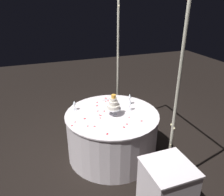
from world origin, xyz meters
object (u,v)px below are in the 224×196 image
(main_table, at_px, (112,134))
(side_table, at_px, (166,191))
(wine_glass_2, at_px, (130,96))
(tiered_cake, at_px, (113,105))
(wine_glass_1, at_px, (130,102))
(cake_knife, at_px, (111,99))
(decorative_arch, at_px, (141,58))
(wine_glass_0, at_px, (74,103))
(wine_glass_3, at_px, (113,98))

(main_table, bearing_deg, side_table, 8.02)
(wine_glass_2, bearing_deg, tiered_cake, -55.76)
(wine_glass_1, xyz_separation_m, cake_knife, (-0.49, -0.13, -0.13))
(side_table, xyz_separation_m, cake_knife, (-1.76, -0.01, 0.38))
(decorative_arch, height_order, wine_glass_2, decorative_arch)
(side_table, height_order, tiered_cake, tiered_cake)
(tiered_cake, height_order, wine_glass_2, tiered_cake)
(wine_glass_0, bearing_deg, wine_glass_3, 85.29)
(main_table, xyz_separation_m, wine_glass_3, (-0.26, 0.12, 0.48))
(decorative_arch, xyz_separation_m, wine_glass_1, (-0.02, -0.14, -0.68))
(decorative_arch, bearing_deg, wine_glass_0, -108.56)
(main_table, bearing_deg, tiered_cake, 12.55)
(tiered_cake, distance_m, wine_glass_3, 0.32)
(tiered_cake, bearing_deg, cake_knife, 164.05)
(wine_glass_1, height_order, wine_glass_3, wine_glass_1)
(main_table, relative_size, wine_glass_0, 8.97)
(side_table, height_order, cake_knife, cake_knife)
(side_table, distance_m, cake_knife, 1.80)
(wine_glass_3, bearing_deg, cake_knife, 169.09)
(main_table, xyz_separation_m, wine_glass_1, (-0.02, 0.29, 0.49))
(main_table, xyz_separation_m, side_table, (1.25, 0.18, -0.01))
(main_table, bearing_deg, wine_glass_2, 119.40)
(wine_glass_0, height_order, wine_glass_2, wine_glass_2)
(side_table, height_order, wine_glass_1, wine_glass_1)
(tiered_cake, bearing_deg, side_table, 7.87)
(decorative_arch, relative_size, cake_knife, 8.26)
(decorative_arch, bearing_deg, wine_glass_1, -96.23)
(wine_glass_1, distance_m, wine_glass_2, 0.22)
(main_table, distance_m, wine_glass_0, 0.75)
(decorative_arch, distance_m, tiered_cake, 0.78)
(tiered_cake, bearing_deg, wine_glass_2, 124.24)
(decorative_arch, relative_size, wine_glass_0, 15.64)
(decorative_arch, height_order, tiered_cake, decorative_arch)
(tiered_cake, height_order, wine_glass_3, tiered_cake)
(wine_glass_0, height_order, wine_glass_1, wine_glass_1)
(decorative_arch, distance_m, wine_glass_1, 0.69)
(decorative_arch, bearing_deg, cake_knife, -151.72)
(wine_glass_0, bearing_deg, wine_glass_1, 69.35)
(side_table, bearing_deg, wine_glass_2, 172.04)
(wine_glass_3, bearing_deg, main_table, -24.10)
(decorative_arch, distance_m, side_table, 1.74)
(wine_glass_2, height_order, cake_knife, wine_glass_2)
(tiered_cake, height_order, cake_knife, tiered_cake)
(wine_glass_0, height_order, wine_glass_3, wine_glass_3)
(side_table, height_order, wine_glass_0, wine_glass_0)
(cake_knife, bearing_deg, wine_glass_0, -73.59)
(side_table, bearing_deg, main_table, -171.98)
(wine_glass_0, distance_m, wine_glass_2, 0.88)
(main_table, relative_size, side_table, 1.98)
(main_table, distance_m, wine_glass_1, 0.57)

